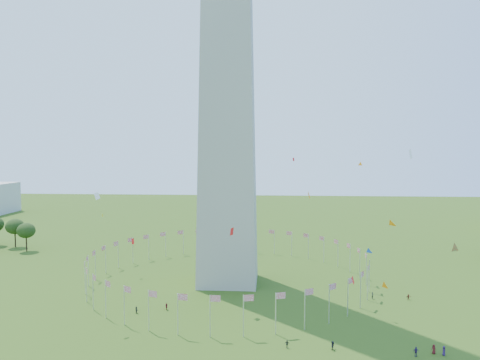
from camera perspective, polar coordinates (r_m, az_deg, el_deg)
ground at (r=94.28m, az=-4.53°, el=-20.89°), size 600.00×600.00×0.00m
flag_ring at (r=139.66m, az=-1.45°, el=-10.57°), size 80.24×80.24×9.00m
crowd at (r=93.68m, az=0.38°, el=-20.47°), size 92.35×68.70×2.02m
kites_aloft at (r=107.95m, az=9.83°, el=-5.60°), size 104.44×67.88×41.46m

